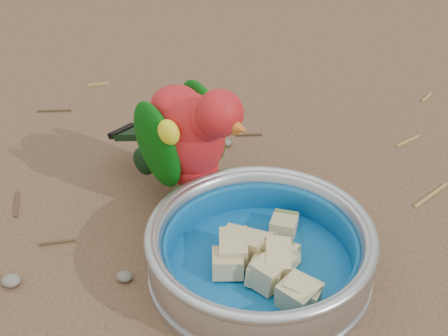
# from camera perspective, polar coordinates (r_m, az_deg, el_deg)

# --- Properties ---
(ground) EXTENTS (60.00, 60.00, 0.00)m
(ground) POSITION_cam_1_polar(r_m,az_deg,el_deg) (0.70, 2.29, -11.10)
(ground) COLOR brown
(food_bowl) EXTENTS (0.23, 0.23, 0.02)m
(food_bowl) POSITION_cam_1_polar(r_m,az_deg,el_deg) (0.72, 2.99, -8.51)
(food_bowl) COLOR #B2B2BA
(food_bowl) RESTS_ON ground
(bowl_wall) EXTENTS (0.23, 0.23, 0.04)m
(bowl_wall) POSITION_cam_1_polar(r_m,az_deg,el_deg) (0.70, 3.06, -6.74)
(bowl_wall) COLOR #B2B2BA
(bowl_wall) RESTS_ON food_bowl
(fruit_wedges) EXTENTS (0.14, 0.14, 0.03)m
(fruit_wedges) POSITION_cam_1_polar(r_m,az_deg,el_deg) (0.71, 3.04, -7.16)
(fruit_wedges) COLOR tan
(fruit_wedges) RESTS_ON food_bowl
(lory_parrot) EXTENTS (0.21, 0.20, 0.16)m
(lory_parrot) POSITION_cam_1_polar(r_m,az_deg,el_deg) (0.78, -2.95, 1.92)
(lory_parrot) COLOR red
(lory_parrot) RESTS_ON ground
(ground_debris) EXTENTS (0.90, 0.80, 0.01)m
(ground_debris) POSITION_cam_1_polar(r_m,az_deg,el_deg) (0.72, 5.93, -9.73)
(ground_debris) COLOR olive
(ground_debris) RESTS_ON ground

